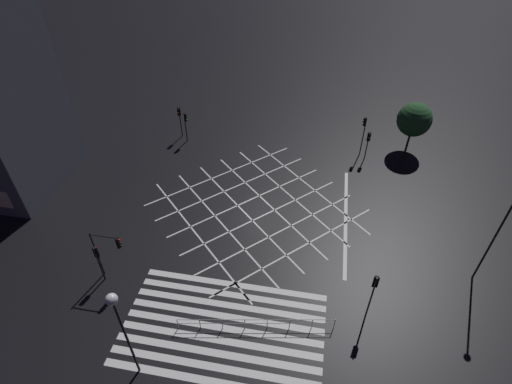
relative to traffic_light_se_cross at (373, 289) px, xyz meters
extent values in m
plane|color=black|center=(-9.39, 9.53, -3.06)|extent=(200.00, 200.00, 0.00)
cube|color=silver|center=(-9.39, 0.94, -3.05)|extent=(13.46, 0.50, 0.01)
cube|color=silver|center=(-9.39, 0.04, -3.05)|extent=(13.46, 0.50, 0.01)
cube|color=silver|center=(-9.39, -0.86, -3.05)|extent=(13.46, 0.50, 0.01)
cube|color=silver|center=(-9.39, -1.76, -3.05)|extent=(13.46, 0.50, 0.01)
cube|color=silver|center=(-9.39, -2.66, -3.05)|extent=(13.46, 0.50, 0.01)
cube|color=silver|center=(-9.39, -3.56, -3.05)|extent=(13.46, 0.50, 0.01)
cube|color=silver|center=(-9.39, -4.46, -3.05)|extent=(13.46, 0.50, 0.01)
cube|color=silver|center=(-9.39, -5.36, -3.05)|extent=(13.46, 0.50, 0.01)
cube|color=silver|center=(-9.39, -6.26, -3.05)|extent=(13.46, 0.50, 0.01)
cube|color=silver|center=(-5.16, 5.30, -3.05)|extent=(11.73, 11.73, 0.01)
cube|color=silver|center=(-13.63, 5.30, -3.05)|extent=(11.73, 11.73, 0.01)
cube|color=silver|center=(-6.86, 6.99, -3.05)|extent=(11.73, 11.73, 0.01)
cube|color=silver|center=(-11.93, 6.99, -3.05)|extent=(11.73, 11.73, 0.01)
cube|color=silver|center=(-8.55, 8.68, -3.05)|extent=(11.73, 11.73, 0.01)
cube|color=silver|center=(-10.24, 8.68, -3.05)|extent=(11.73, 11.73, 0.01)
cube|color=silver|center=(-10.24, 10.37, -3.05)|extent=(11.73, 11.73, 0.01)
cube|color=silver|center=(-8.55, 10.37, -3.05)|extent=(11.73, 11.73, 0.01)
cube|color=silver|center=(-11.93, 12.07, -3.05)|extent=(11.73, 11.73, 0.01)
cube|color=silver|center=(-6.86, 12.07, -3.05)|extent=(11.73, 11.73, 0.01)
cube|color=silver|center=(-13.63, 13.76, -3.05)|extent=(11.73, 11.73, 0.01)
cube|color=silver|center=(-5.16, 13.76, -3.05)|extent=(11.73, 11.73, 0.01)
cube|color=silver|center=(-1.42, 9.53, -3.05)|extent=(0.30, 13.46, 0.01)
cube|color=beige|center=(-30.32, 4.50, -1.06)|extent=(1.40, 0.06, 1.80)
cylinder|color=black|center=(0.00, -0.09, -0.91)|extent=(0.11, 0.11, 4.29)
cube|color=black|center=(0.00, 0.05, 0.73)|extent=(0.28, 0.16, 0.90)
sphere|color=black|center=(0.00, 0.16, 1.03)|extent=(0.18, 0.18, 0.18)
sphere|color=orange|center=(0.00, 0.16, 0.73)|extent=(0.18, 0.18, 0.18)
sphere|color=black|center=(0.00, 0.16, 0.43)|extent=(0.18, 0.18, 0.18)
cube|color=black|center=(0.00, -0.04, 0.73)|extent=(0.36, 0.02, 0.98)
cylinder|color=black|center=(-18.91, 19.04, -1.33)|extent=(0.11, 0.11, 3.46)
cube|color=black|center=(-18.77, 19.04, -0.10)|extent=(0.16, 0.28, 0.90)
sphere|color=black|center=(-18.66, 19.04, 0.20)|extent=(0.18, 0.18, 0.18)
sphere|color=black|center=(-18.66, 19.04, -0.10)|extent=(0.18, 0.18, 0.18)
sphere|color=green|center=(-18.66, 19.04, -0.40)|extent=(0.18, 0.18, 0.18)
cube|color=black|center=(-18.86, 19.04, -0.10)|extent=(0.02, 0.36, 0.98)
cylinder|color=black|center=(-19.77, 19.87, -1.25)|extent=(0.11, 0.11, 3.61)
cube|color=black|center=(-19.77, 19.73, 0.06)|extent=(0.28, 0.16, 0.90)
sphere|color=black|center=(-19.77, 19.62, 0.36)|extent=(0.18, 0.18, 0.18)
sphere|color=orange|center=(-19.77, 19.62, 0.06)|extent=(0.18, 0.18, 0.18)
sphere|color=black|center=(-19.77, 19.62, -0.24)|extent=(0.18, 0.18, 0.18)
cube|color=black|center=(-19.77, 19.82, 0.06)|extent=(0.36, 0.02, 0.98)
cylinder|color=black|center=(-19.10, -0.30, -1.37)|extent=(0.11, 0.11, 3.37)
cube|color=black|center=(-19.10, -0.16, -0.18)|extent=(0.28, 0.16, 0.90)
sphere|color=red|center=(-19.10, -0.05, 0.12)|extent=(0.18, 0.18, 0.18)
sphere|color=black|center=(-19.10, -0.05, -0.18)|extent=(0.18, 0.18, 0.18)
sphere|color=black|center=(-19.10, -0.05, -0.48)|extent=(0.18, 0.18, 0.18)
cube|color=black|center=(-19.10, -0.25, -0.18)|extent=(0.36, 0.02, 0.98)
cylinder|color=black|center=(-19.37, 0.15, -0.84)|extent=(0.11, 0.11, 4.43)
cylinder|color=black|center=(-18.34, 0.15, 1.22)|extent=(2.05, 0.09, 0.09)
cube|color=black|center=(-17.32, 0.15, 0.77)|extent=(0.16, 0.28, 0.90)
sphere|color=red|center=(-17.21, 0.15, 1.07)|extent=(0.18, 0.18, 0.18)
sphere|color=black|center=(-17.21, 0.15, 0.77)|extent=(0.18, 0.18, 0.18)
sphere|color=black|center=(-17.21, 0.15, 0.47)|extent=(0.18, 0.18, 0.18)
cube|color=black|center=(-17.41, 0.15, 0.77)|extent=(0.02, 0.36, 0.98)
cylinder|color=black|center=(-0.08, 19.85, -0.86)|extent=(0.11, 0.11, 4.40)
cube|color=black|center=(-0.22, 19.85, 0.84)|extent=(0.16, 0.28, 0.90)
sphere|color=black|center=(-0.33, 19.85, 1.14)|extent=(0.18, 0.18, 0.18)
sphere|color=black|center=(-0.33, 19.85, 0.84)|extent=(0.18, 0.18, 0.18)
sphere|color=green|center=(-0.33, 19.85, 0.54)|extent=(0.18, 0.18, 0.18)
cube|color=black|center=(-0.13, 19.85, 0.84)|extent=(0.02, 0.36, 0.98)
cylinder|color=black|center=(0.40, 19.10, -1.45)|extent=(0.11, 0.11, 3.21)
cube|color=black|center=(0.40, 18.97, -0.34)|extent=(0.28, 0.16, 0.90)
sphere|color=black|center=(0.40, 18.86, -0.04)|extent=(0.18, 0.18, 0.18)
sphere|color=orange|center=(0.40, 18.86, -0.34)|extent=(0.18, 0.18, 0.18)
sphere|color=black|center=(0.40, 18.86, -0.64)|extent=(0.18, 0.18, 0.18)
cube|color=black|center=(0.40, 19.06, -0.34)|extent=(0.36, 0.02, 0.98)
cylinder|color=black|center=(-13.78, -6.39, 0.55)|extent=(0.14, 0.14, 7.21)
sphere|color=white|center=(-13.78, -6.39, 4.34)|extent=(0.64, 0.64, 0.64)
cylinder|color=black|center=(8.01, 4.78, 1.34)|extent=(0.14, 0.14, 8.80)
cylinder|color=#38281C|center=(4.88, 21.79, -1.92)|extent=(0.23, 0.23, 2.26)
sphere|color=#235128|center=(4.88, 21.79, 0.52)|extent=(3.50, 3.50, 3.50)
cylinder|color=#9EA0A5|center=(-12.35, -3.21, -2.53)|extent=(0.05, 0.05, 1.05)
cylinder|color=#9EA0A5|center=(-10.88, -2.95, -2.53)|extent=(0.05, 0.05, 1.05)
cylinder|color=#9EA0A5|center=(-9.42, -2.68, -2.53)|extent=(0.05, 0.05, 1.05)
cylinder|color=#9EA0A5|center=(-7.96, -2.41, -2.53)|extent=(0.05, 0.05, 1.05)
cylinder|color=#9EA0A5|center=(-6.50, -2.14, -2.53)|extent=(0.05, 0.05, 1.05)
cylinder|color=#9EA0A5|center=(-5.04, -1.87, -2.53)|extent=(0.05, 0.05, 1.05)
cylinder|color=#9EA0A5|center=(-3.58, -1.61, -2.53)|extent=(0.05, 0.05, 1.05)
cylinder|color=#9EA0A5|center=(-2.11, -1.34, -2.53)|extent=(0.05, 0.05, 1.05)
cylinder|color=#9EA0A5|center=(-7.23, -2.28, -2.05)|extent=(10.24, 1.91, 0.04)
cylinder|color=#9EA0A5|center=(-7.23, -2.28, -2.48)|extent=(10.24, 1.91, 0.04)
camera|label=1|loc=(-4.60, -16.61, 21.19)|focal=28.00mm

